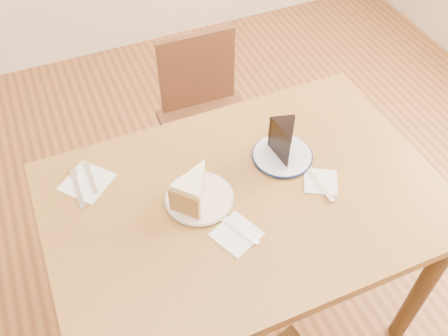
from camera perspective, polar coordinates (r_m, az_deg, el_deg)
ground at (r=2.16m, az=1.79°, el=-15.66°), size 4.00×4.00×0.00m
table at (r=1.60m, az=2.34°, el=-5.43°), size 1.20×0.80×0.75m
chair_far at (r=2.20m, az=-1.81°, el=5.57°), size 0.41×0.41×0.80m
plate_cream at (r=1.51m, az=-2.83°, el=-3.47°), size 0.20×0.20×0.01m
plate_navy at (r=1.63m, az=6.68°, el=1.43°), size 0.19×0.19×0.01m
carrot_cake at (r=1.47m, az=-3.27°, el=-2.17°), size 0.16×0.16×0.09m
chocolate_cake at (r=1.58m, az=6.99°, el=2.79°), size 0.10×0.12×0.12m
napkin_cream at (r=1.43m, az=1.44°, el=-7.58°), size 0.15×0.15×0.00m
napkin_navy at (r=1.58m, az=11.00°, el=-1.53°), size 0.14×0.14×0.00m
napkin_spare at (r=1.61m, az=-15.38°, el=-1.55°), size 0.19×0.19×0.00m
fork_cream at (r=1.44m, az=1.75°, el=-7.09°), size 0.07×0.13×0.00m
knife_navy at (r=1.57m, az=10.71°, el=-1.57°), size 0.02×0.17×0.00m
fork_spare at (r=1.61m, az=-14.96°, el=-1.10°), size 0.02×0.14×0.00m
knife_spare at (r=1.59m, az=-16.36°, el=-2.30°), size 0.02×0.16×0.00m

